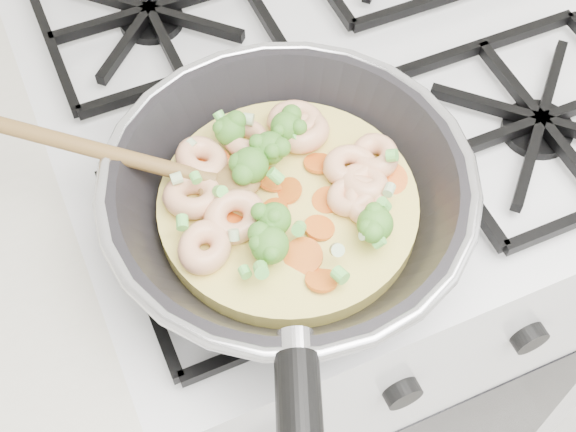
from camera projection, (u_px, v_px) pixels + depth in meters
name	position (u px, v px, depth m)	size (l,w,h in m)	color
stove	(320.00, 278.00, 1.19)	(0.60, 0.60, 0.92)	silver
skillet	(286.00, 201.00, 0.67)	(0.41, 0.49, 0.10)	black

